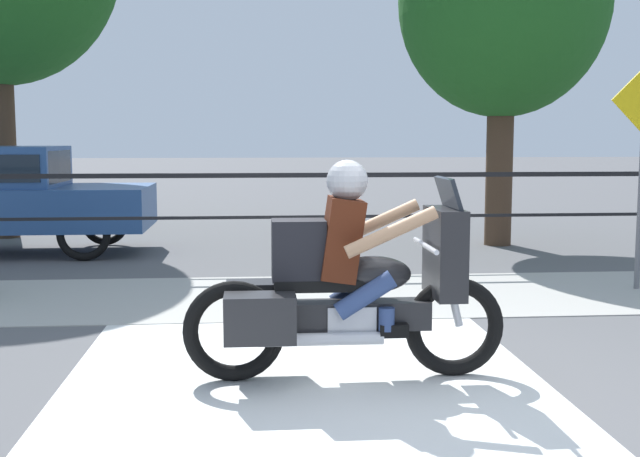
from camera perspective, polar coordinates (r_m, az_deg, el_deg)
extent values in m
plane|color=#565659|center=(5.49, 8.06, -11.70)|extent=(120.00, 120.00, 0.00)
cube|color=#A8A59E|center=(8.73, 3.08, -4.73)|extent=(44.00, 2.40, 0.01)
cube|color=silver|center=(5.18, -0.68, -12.71)|extent=(3.37, 6.00, 0.01)
cube|color=black|center=(10.26, 1.81, 3.83)|extent=(36.00, 0.04, 0.06)
cube|color=black|center=(10.29, 1.80, 0.86)|extent=(36.00, 0.03, 0.04)
cylinder|color=black|center=(10.30, 1.80, 0.51)|extent=(0.05, 0.05, 1.25)
torus|color=black|center=(5.86, 9.53, -6.90)|extent=(0.72, 0.11, 0.72)
torus|color=black|center=(5.68, -6.13, -7.27)|extent=(0.72, 0.11, 0.72)
cube|color=#232326|center=(5.69, 1.83, -6.17)|extent=(1.19, 0.22, 0.20)
cube|color=silver|center=(5.71, 2.14, -6.65)|extent=(0.34, 0.26, 0.26)
ellipsoid|color=#232326|center=(5.66, 3.74, -3.27)|extent=(0.55, 0.30, 0.26)
cube|color=black|center=(5.63, 0.24, -3.93)|extent=(0.69, 0.28, 0.08)
cube|color=#232326|center=(5.74, 8.86, -1.68)|extent=(0.20, 0.58, 0.63)
cube|color=#1E232B|center=(5.70, 9.13, 2.44)|extent=(0.10, 0.49, 0.24)
cylinder|color=silver|center=(5.70, 7.50, -1.21)|extent=(0.04, 0.70, 0.04)
cylinder|color=silver|center=(5.55, 0.06, -7.88)|extent=(0.86, 0.09, 0.09)
cube|color=#232326|center=(5.41, -4.29, -6.37)|extent=(0.48, 0.28, 0.32)
cube|color=#232326|center=(5.88, -4.34, -5.33)|extent=(0.48, 0.28, 0.32)
cylinder|color=silver|center=(5.80, 9.30, -4.32)|extent=(0.18, 0.06, 0.54)
cube|color=#4C1E0F|center=(5.60, 1.53, -0.75)|extent=(0.32, 0.36, 0.60)
sphere|color=tan|center=(5.57, 1.95, 3.22)|extent=(0.23, 0.23, 0.23)
sphere|color=#B7B7BC|center=(5.56, 1.95, 3.42)|extent=(0.29, 0.29, 0.29)
cylinder|color=#33477A|center=(5.53, 3.24, -4.77)|extent=(0.44, 0.13, 0.34)
cylinder|color=#33477A|center=(5.59, 4.76, -6.44)|extent=(0.11, 0.11, 0.16)
cube|color=black|center=(5.61, 5.26, -7.22)|extent=(0.20, 0.10, 0.09)
cylinder|color=#33477A|center=(5.82, 2.82, -4.19)|extent=(0.44, 0.13, 0.34)
cylinder|color=#33477A|center=(5.88, 4.27, -5.79)|extent=(0.11, 0.11, 0.16)
cube|color=black|center=(5.90, 4.75, -6.53)|extent=(0.20, 0.10, 0.09)
cylinder|color=tan|center=(5.33, 5.08, -0.27)|extent=(0.63, 0.09, 0.35)
cylinder|color=tan|center=(5.92, 4.08, 0.42)|extent=(0.63, 0.09, 0.35)
cube|color=black|center=(5.58, -1.54, -1.52)|extent=(0.37, 0.27, 0.42)
cube|color=#284C84|center=(12.59, -21.68, 1.39)|extent=(4.27, 1.77, 0.61)
cube|color=#19232D|center=(12.34, -18.08, 4.22)|extent=(0.04, 1.38, 0.47)
torus|color=black|center=(11.51, -16.47, -0.40)|extent=(0.74, 0.11, 0.74)
torus|color=black|center=(13.10, -15.05, 0.46)|extent=(0.74, 0.11, 0.74)
cylinder|color=#473323|center=(12.94, 12.63, 4.25)|extent=(0.42, 0.42, 2.45)
ellipsoid|color=#1E561E|center=(13.09, 12.92, 15.50)|extent=(3.23, 3.23, 3.55)
cylinder|color=#473323|center=(14.56, -21.58, 5.50)|extent=(0.41, 0.41, 3.11)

